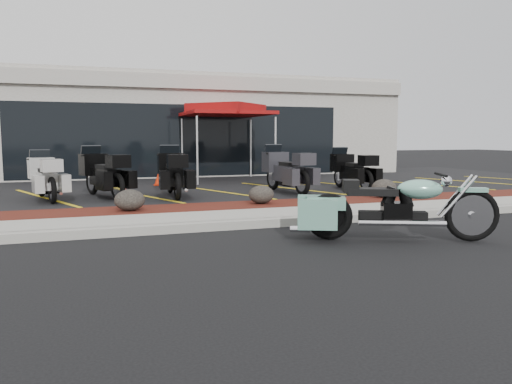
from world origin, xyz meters
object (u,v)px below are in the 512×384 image
object	(u,v)px
traffic_cone	(159,177)
popup_canopy	(226,111)
touring_white	(41,173)
hero_cruiser	(472,207)

from	to	relation	value
traffic_cone	popup_canopy	xyz separation A→B (m)	(2.46, 1.15, 2.10)
touring_white	popup_canopy	distance (m)	6.75
hero_cruiser	popup_canopy	size ratio (longest dim) A/B	1.08
touring_white	traffic_cone	distance (m)	3.83
hero_cruiser	touring_white	world-z (taller)	touring_white
touring_white	hero_cruiser	bearing A→B (deg)	-150.08
touring_white	popup_canopy	world-z (taller)	popup_canopy
hero_cruiser	popup_canopy	bearing A→B (deg)	119.59
touring_white	traffic_cone	size ratio (longest dim) A/B	4.09
hero_cruiser	traffic_cone	bearing A→B (deg)	134.62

